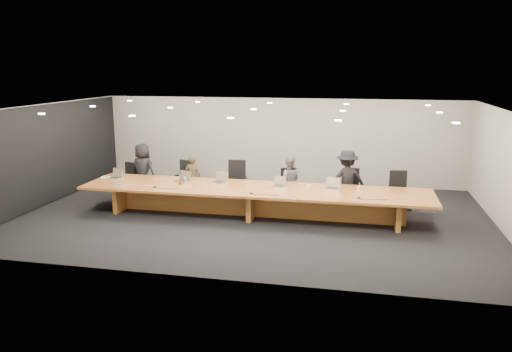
{
  "coord_description": "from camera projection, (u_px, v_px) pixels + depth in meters",
  "views": [
    {
      "loc": [
        2.67,
        -12.18,
        3.82
      ],
      "look_at": [
        0.0,
        0.3,
        1.0
      ],
      "focal_mm": 35.0,
      "sensor_mm": 36.0,
      "label": 1
    }
  ],
  "objects": [
    {
      "name": "paper_cup_far",
      "position": [
        359.0,
        188.0,
        12.6
      ],
      "size": [
        0.11,
        0.11,
        0.1
      ],
      "primitive_type": "cone",
      "rotation": [
        0.0,
        0.0,
        -0.35
      ],
      "color": "white",
      "rests_on": "conference_table"
    },
    {
      "name": "chair_right",
      "position": [
        351.0,
        189.0,
        13.55
      ],
      "size": [
        0.65,
        0.65,
        1.11
      ],
      "primitive_type": null,
      "rotation": [
        0.0,
        0.0,
        0.15
      ],
      "color": "black",
      "rests_on": "ground"
    },
    {
      "name": "chair_far_left",
      "position": [
        127.0,
        179.0,
        14.88
      ],
      "size": [
        0.66,
        0.66,
        1.02
      ],
      "primitive_type": null,
      "rotation": [
        0.0,
        0.0,
        -0.32
      ],
      "color": "black",
      "rests_on": "ground"
    },
    {
      "name": "chair_mid_left",
      "position": [
        236.0,
        181.0,
        14.27
      ],
      "size": [
        0.67,
        0.67,
        1.2
      ],
      "primitive_type": null,
      "rotation": [
        0.0,
        0.0,
        0.1
      ],
      "color": "black",
      "rests_on": "ground"
    },
    {
      "name": "chair_far_right",
      "position": [
        399.0,
        191.0,
        13.32
      ],
      "size": [
        0.62,
        0.62,
        1.1
      ],
      "primitive_type": null,
      "rotation": [
        0.0,
        0.0,
        0.12
      ],
      "color": "black",
      "rests_on": "ground"
    },
    {
      "name": "mic_left",
      "position": [
        155.0,
        187.0,
        12.9
      ],
      "size": [
        0.18,
        0.18,
        0.03
      ],
      "primitive_type": "cone",
      "rotation": [
        0.0,
        0.0,
        0.43
      ],
      "color": "black",
      "rests_on": "conference_table"
    },
    {
      "name": "mic_right",
      "position": [
        359.0,
        197.0,
        11.85
      ],
      "size": [
        0.12,
        0.12,
        0.03
      ],
      "primitive_type": "cone",
      "rotation": [
        0.0,
        0.0,
        -0.02
      ],
      "color": "black",
      "rests_on": "conference_table"
    },
    {
      "name": "laptop_a",
      "position": [
        115.0,
        174.0,
        13.9
      ],
      "size": [
        0.4,
        0.33,
        0.28
      ],
      "primitive_type": null,
      "rotation": [
        0.0,
        0.0,
        -0.25
      ],
      "color": "beige",
      "rests_on": "conference_table"
    },
    {
      "name": "ground",
      "position": [
        254.0,
        216.0,
        13.0
      ],
      "size": [
        12.0,
        12.0,
        0.0
      ],
      "primitive_type": "plane",
      "color": "black",
      "rests_on": "ground"
    },
    {
      "name": "person_c",
      "position": [
        289.0,
        181.0,
        13.84
      ],
      "size": [
        0.77,
        0.65,
        1.4
      ],
      "primitive_type": "imported",
      "rotation": [
        0.0,
        0.0,
        3.33
      ],
      "color": "slate",
      "rests_on": "ground"
    },
    {
      "name": "notepad",
      "position": [
        106.0,
        177.0,
        14.06
      ],
      "size": [
        0.29,
        0.26,
        0.01
      ],
      "primitive_type": "cube",
      "rotation": [
        0.0,
        0.0,
        0.32
      ],
      "color": "white",
      "rests_on": "conference_table"
    },
    {
      "name": "laptop_e",
      "position": [
        332.0,
        183.0,
        12.71
      ],
      "size": [
        0.38,
        0.28,
        0.28
      ],
      "primitive_type": null,
      "rotation": [
        0.0,
        0.0,
        -0.06
      ],
      "color": "#C5AF97",
      "rests_on": "conference_table"
    },
    {
      "name": "left_wall_panel",
      "position": [
        46.0,
        156.0,
        13.92
      ],
      "size": [
        0.08,
        7.84,
        2.74
      ],
      "primitive_type": "cube",
      "color": "black",
      "rests_on": "ground"
    },
    {
      "name": "person_b",
      "position": [
        193.0,
        177.0,
        14.45
      ],
      "size": [
        0.49,
        0.33,
        1.32
      ],
      "primitive_type": "imported",
      "rotation": [
        0.0,
        0.0,
        3.12
      ],
      "color": "#3B3420",
      "rests_on": "ground"
    },
    {
      "name": "paper_cup_near",
      "position": [
        308.0,
        187.0,
        12.71
      ],
      "size": [
        0.11,
        0.11,
        0.1
      ],
      "primitive_type": "cone",
      "rotation": [
        0.0,
        0.0,
        -0.32
      ],
      "color": "white",
      "rests_on": "conference_table"
    },
    {
      "name": "laptop_b",
      "position": [
        182.0,
        176.0,
        13.51
      ],
      "size": [
        0.45,
        0.39,
        0.29
      ],
      "primitive_type": null,
      "rotation": [
        0.0,
        0.0,
        -0.39
      ],
      "color": "tan",
      "rests_on": "conference_table"
    },
    {
      "name": "amber_mug",
      "position": [
        181.0,
        183.0,
        13.17
      ],
      "size": [
        0.09,
        0.09,
        0.11
      ],
      "primitive_type": "cylinder",
      "rotation": [
        0.0,
        0.0,
        -0.08
      ],
      "color": "brown",
      "rests_on": "conference_table"
    },
    {
      "name": "av_box",
      "position": [
        118.0,
        184.0,
        13.16
      ],
      "size": [
        0.25,
        0.21,
        0.03
      ],
      "primitive_type": "cube",
      "rotation": [
        0.0,
        0.0,
        0.23
      ],
      "color": "#B6B6BB",
      "rests_on": "conference_table"
    },
    {
      "name": "laptop_d",
      "position": [
        279.0,
        181.0,
        12.99
      ],
      "size": [
        0.37,
        0.3,
        0.26
      ],
      "primitive_type": null,
      "rotation": [
        0.0,
        0.0,
        -0.22
      ],
      "color": "tan",
      "rests_on": "conference_table"
    },
    {
      "name": "water_bottle",
      "position": [
        185.0,
        180.0,
        13.25
      ],
      "size": [
        0.07,
        0.07,
        0.19
      ],
      "primitive_type": "cylinder",
      "rotation": [
        0.0,
        0.0,
        -0.26
      ],
      "color": "#B4C4BE",
      "rests_on": "conference_table"
    },
    {
      "name": "lime_gadget",
      "position": [
        106.0,
        176.0,
        14.05
      ],
      "size": [
        0.16,
        0.09,
        0.03
      ],
      "primitive_type": "cube",
      "rotation": [
        0.0,
        0.0,
        0.0
      ],
      "color": "#6BC935",
      "rests_on": "notepad"
    },
    {
      "name": "chair_left",
      "position": [
        182.0,
        179.0,
        14.63
      ],
      "size": [
        0.72,
        0.72,
        1.13
      ],
      "primitive_type": null,
      "rotation": [
        0.0,
        0.0,
        -0.29
      ],
      "color": "black",
      "rests_on": "ground"
    },
    {
      "name": "mic_center",
      "position": [
        251.0,
        193.0,
        12.25
      ],
      "size": [
        0.13,
        0.13,
        0.03
      ],
      "primitive_type": "cone",
      "rotation": [
        0.0,
        0.0,
        -0.17
      ],
      "color": "black",
      "rests_on": "conference_table"
    },
    {
      "name": "person_a",
      "position": [
        143.0,
        170.0,
        14.73
      ],
      "size": [
        0.87,
        0.65,
        1.61
      ],
      "primitive_type": "imported",
      "rotation": [
        0.0,
        0.0,
        2.95
      ],
      "color": "black",
      "rests_on": "ground"
    },
    {
      "name": "conference_table",
      "position": [
        254.0,
        197.0,
        12.89
      ],
      "size": [
        9.0,
        1.8,
        0.75
      ],
      "color": "#975121",
      "rests_on": "ground"
    },
    {
      "name": "chair_mid_right",
      "position": [
        289.0,
        187.0,
        13.83
      ],
      "size": [
        0.67,
        0.67,
        1.06
      ],
      "primitive_type": null,
      "rotation": [
        0.0,
        0.0,
        0.28
      ],
      "color": "black",
      "rests_on": "ground"
    },
    {
      "name": "back_wall",
      "position": [
        279.0,
        141.0,
        16.52
      ],
      "size": [
        12.0,
        0.02,
        2.8
      ],
      "primitive_type": "cube",
      "color": "beige",
      "rests_on": "ground"
    },
    {
      "name": "laptop_c",
      "position": [
        219.0,
        177.0,
        13.41
      ],
      "size": [
        0.44,
        0.38,
        0.29
      ],
      "primitive_type": null,
      "rotation": [
        0.0,
        0.0,
        -0.36
      ],
      "color": "#BAA88E",
      "rests_on": "conference_table"
    },
    {
      "name": "person_d",
      "position": [
        347.0,
        180.0,
        13.47
      ],
      "size": [
        1.19,
        0.92,
        1.63
      ],
      "primitive_type": "imported",
      "rotation": [
        0.0,
        0.0,
        3.47
      ],
      "color": "black",
      "rests_on": "ground"
    }
  ]
}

